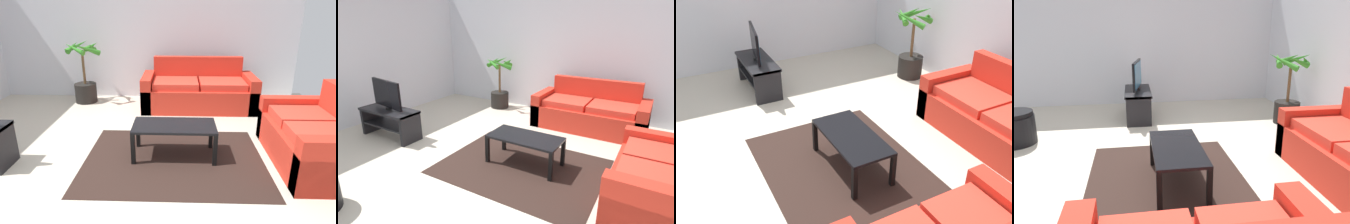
# 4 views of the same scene
# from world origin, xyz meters

# --- Properties ---
(ground_plane) EXTENTS (6.60, 6.60, 0.00)m
(ground_plane) POSITION_xyz_m (0.00, 0.00, 0.00)
(ground_plane) COLOR beige
(wall_back) EXTENTS (6.00, 0.06, 2.70)m
(wall_back) POSITION_xyz_m (0.00, 3.00, 1.35)
(wall_back) COLOR silver
(wall_back) RESTS_ON ground
(couch_main) EXTENTS (2.03, 0.90, 0.90)m
(couch_main) POSITION_xyz_m (1.01, 2.28, 0.30)
(couch_main) COLOR red
(couch_main) RESTS_ON ground
(tv_stand) EXTENTS (1.10, 0.45, 0.51)m
(tv_stand) POSITION_xyz_m (-1.89, 0.06, 0.33)
(tv_stand) COLOR black
(tv_stand) RESTS_ON ground
(tv) EXTENTS (0.84, 0.17, 0.51)m
(tv) POSITION_xyz_m (-1.89, 0.06, 0.78)
(tv) COLOR black
(tv) RESTS_ON tv_stand
(coffee_table) EXTENTS (1.02, 0.51, 0.43)m
(coffee_table) POSITION_xyz_m (0.60, 0.41, 0.37)
(coffee_table) COLOR black
(coffee_table) RESTS_ON ground
(area_rug) EXTENTS (2.20, 1.70, 0.01)m
(area_rug) POSITION_xyz_m (0.60, 0.31, 0.00)
(area_rug) COLOR black
(area_rug) RESTS_ON ground
(potted_palm) EXTENTS (0.76, 0.77, 1.21)m
(potted_palm) POSITION_xyz_m (-1.17, 2.55, 0.44)
(potted_palm) COLOR black
(potted_palm) RESTS_ON ground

